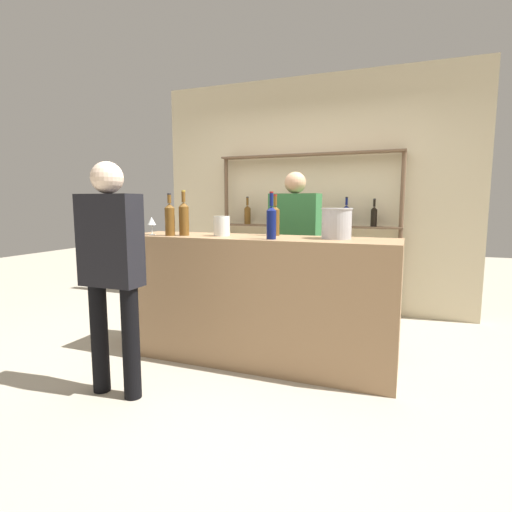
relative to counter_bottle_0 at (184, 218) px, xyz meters
The scene contains 13 objects.
ground_plane 1.34m from the counter_bottle_0, ahead, with size 16.00×16.00×0.00m, color #B2A893.
bar_counter 0.91m from the counter_bottle_0, ahead, with size 2.24×0.56×1.04m, color #997551.
back_wall 2.08m from the counter_bottle_0, 72.97° to the left, with size 3.84×0.12×2.80m, color beige.
back_shelf 1.89m from the counter_bottle_0, 71.52° to the left, with size 2.17×0.18×1.88m.
counter_bottle_0 is the anchor object (origin of this frame).
counter_bottle_1 0.79m from the counter_bottle_0, ahead, with size 0.07×0.07×0.35m.
counter_bottle_2 0.12m from the counter_bottle_0, 152.11° to the right, with size 0.08×0.08×0.35m.
counter_bottle_3 0.76m from the counter_bottle_0, 20.60° to the left, with size 0.07×0.07×0.34m.
wine_glass 0.30m from the counter_bottle_0, behind, with size 0.07×0.07×0.15m.
ice_bucket 1.25m from the counter_bottle_0, ahead, with size 0.24×0.24×0.23m.
cork_jar 0.33m from the counter_bottle_0, 13.97° to the left, with size 0.13×0.13×0.16m.
server_behind_counter 1.20m from the counter_bottle_0, 54.06° to the left, with size 0.50×0.25×1.61m.
customer_left 0.84m from the counter_bottle_0, 95.52° to the right, with size 0.42×0.21×1.57m.
Camera 1 is at (1.15, -2.98, 1.31)m, focal length 28.00 mm.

